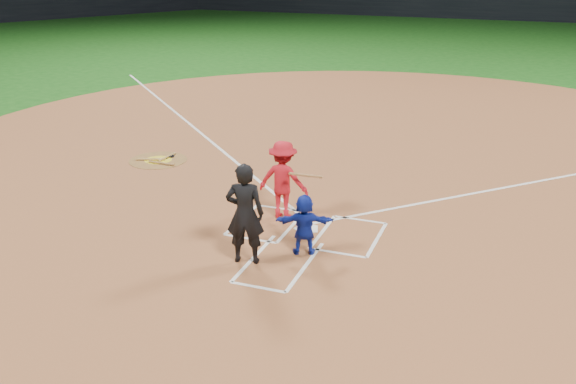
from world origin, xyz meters
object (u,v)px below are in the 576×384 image
(on_deck_circle, at_px, (158,160))
(catcher, at_px, (304,224))
(batter_at_plate, at_px, (283,180))
(home_plate, at_px, (307,229))
(umpire, at_px, (245,214))

(on_deck_circle, relative_size, catcher, 1.34)
(catcher, relative_size, batter_at_plate, 0.70)
(home_plate, bearing_deg, on_deck_circle, -28.77)
(home_plate, bearing_deg, catcher, 106.05)
(on_deck_circle, bearing_deg, batter_at_plate, -28.05)
(umpire, bearing_deg, catcher, -155.79)
(home_plate, bearing_deg, batter_at_plate, -33.28)
(on_deck_circle, xyz_separation_m, batter_at_plate, (4.96, -2.64, 0.90))
(home_plate, bearing_deg, umpire, 71.53)
(on_deck_circle, distance_m, batter_at_plate, 5.69)
(home_plate, xyz_separation_m, umpire, (-0.63, -1.90, 1.02))
(on_deck_circle, height_order, batter_at_plate, batter_at_plate)
(umpire, bearing_deg, batter_at_plate, -101.35)
(on_deck_circle, relative_size, batter_at_plate, 0.94)
(umpire, height_order, batter_at_plate, umpire)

